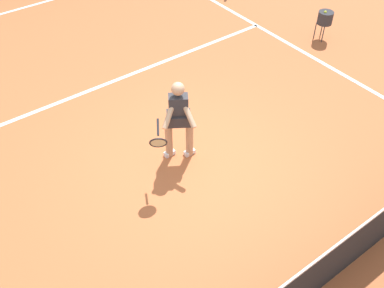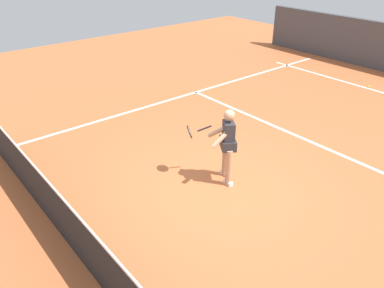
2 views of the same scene
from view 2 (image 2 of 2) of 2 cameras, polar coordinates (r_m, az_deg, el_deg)
The scene contains 6 objects.
ground_plane at distance 7.75m, azimuth 3.60°, elevation -6.36°, with size 26.38×26.38×0.00m, color #C66638.
service_line_marking at distance 9.83m, azimuth 16.89°, elevation 0.42°, with size 8.62×0.10×0.01m, color white.
sideline_right_marking at distance 10.88m, azimuth -11.97°, elevation 3.85°, with size 0.10×18.29×0.01m, color white.
court_net at distance 6.22m, azimuth -17.11°, elevation -12.11°, with size 9.30×0.08×1.08m.
tennis_player at distance 7.57m, azimuth 5.10°, elevation 0.17°, with size 1.08×0.77×1.55m.
tennis_ball_near at distance 14.09m, azimuth 24.63°, elevation 7.70°, with size 0.07×0.07×0.07m, color #D1E533.
Camera 2 is at (-4.60, 4.41, 4.42)m, focal length 36.16 mm.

